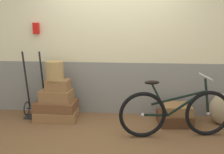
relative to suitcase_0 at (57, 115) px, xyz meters
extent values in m
cube|color=brown|center=(0.99, -0.35, -0.11)|extent=(9.02, 5.20, 0.06)
cube|color=gray|center=(0.99, 0.50, 0.40)|extent=(7.02, 0.20, 0.97)
cube|color=beige|center=(0.99, 0.50, 1.90)|extent=(7.02, 0.20, 2.01)
cube|color=red|center=(-0.41, 0.36, 1.50)|extent=(0.10, 0.08, 0.20)
cube|color=olive|center=(0.00, 0.00, 0.00)|extent=(0.74, 0.46, 0.16)
cube|color=brown|center=(-0.01, 0.04, 0.16)|extent=(0.72, 0.48, 0.17)
cube|color=olive|center=(0.01, 0.03, 0.35)|extent=(0.57, 0.38, 0.20)
cube|color=olive|center=(0.04, 0.04, 0.54)|extent=(0.40, 0.29, 0.19)
cube|color=#4C2D19|center=(2.05, 0.01, 0.01)|extent=(0.58, 0.54, 0.18)
cube|color=olive|center=(2.08, 0.02, 0.18)|extent=(0.49, 0.41, 0.15)
cylinder|color=#A8844C|center=(0.00, 0.03, 0.80)|extent=(0.30, 0.30, 0.32)
torus|color=black|center=(-0.62, 0.17, 0.05)|extent=(0.02, 0.25, 0.25)
torus|color=black|center=(-0.25, 0.17, 0.05)|extent=(0.02, 0.25, 0.25)
cylinder|color=black|center=(-0.43, 0.17, 0.05)|extent=(0.36, 0.02, 0.02)
cylinder|color=black|center=(-0.59, 0.17, 0.58)|extent=(0.03, 0.18, 1.06)
cylinder|color=black|center=(-0.28, 0.17, 0.58)|extent=(0.03, 0.18, 1.06)
cube|color=black|center=(-0.43, 0.06, -0.07)|extent=(0.32, 0.22, 0.02)
ellipsoid|color=#9E8966|center=(2.84, 0.06, 0.18)|extent=(0.41, 0.35, 0.53)
torus|color=black|center=(1.49, -0.55, 0.27)|extent=(0.71, 0.16, 0.70)
sphere|color=#B2B2B7|center=(1.49, -0.55, 0.27)|extent=(0.05, 0.05, 0.05)
torus|color=black|center=(2.47, -0.41, 0.27)|extent=(0.71, 0.16, 0.70)
sphere|color=#B2B2B7|center=(2.47, -0.41, 0.27)|extent=(0.05, 0.05, 0.05)
cube|color=black|center=(2.13, -0.46, 0.43)|extent=(0.54, 0.11, 0.38)
cube|color=black|center=(1.74, -0.52, 0.50)|extent=(0.28, 0.07, 0.50)
cube|color=black|center=(1.68, -0.53, 0.26)|extent=(0.38, 0.08, 0.05)
cube|color=black|center=(2.00, -0.48, 0.52)|extent=(0.79, 0.14, 0.21)
cube|color=black|center=(2.43, -0.41, 0.54)|extent=(0.12, 0.04, 0.54)
ellipsoid|color=black|center=(1.61, -0.54, 0.76)|extent=(0.23, 0.12, 0.06)
cylinder|color=#A5A5AD|center=(2.39, -0.42, 0.84)|extent=(0.09, 0.46, 0.02)
camera|label=1|loc=(1.35, -4.11, 1.64)|focal=40.55mm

